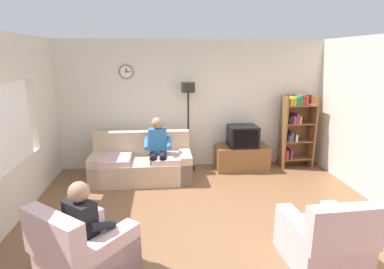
{
  "coord_description": "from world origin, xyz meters",
  "views": [
    {
      "loc": [
        -0.66,
        -3.88,
        2.37
      ],
      "look_at": [
        -0.16,
        1.16,
        1.07
      ],
      "focal_mm": 28.87,
      "sensor_mm": 36.0,
      "label": 1
    }
  ],
  "objects_px": {
    "bookshelf": "(295,128)",
    "armchair_near_window": "(84,253)",
    "couch": "(142,164)",
    "person_in_left_armchair": "(89,224)",
    "floor_lamp": "(188,102)",
    "armchair_near_bookshelf": "(324,242)",
    "person_on_couch": "(158,146)",
    "tv_stand": "(242,157)",
    "tv": "(243,136)"
  },
  "relations": [
    {
      "from": "bookshelf",
      "to": "armchair_near_window",
      "type": "xyz_separation_m",
      "value": [
        -3.73,
        -3.18,
        -0.57
      ]
    },
    {
      "from": "couch",
      "to": "person_in_left_armchair",
      "type": "bearing_deg",
      "value": -98.68
    },
    {
      "from": "couch",
      "to": "floor_lamp",
      "type": "xyz_separation_m",
      "value": [
        0.95,
        0.48,
        1.14
      ]
    },
    {
      "from": "armchair_near_bookshelf",
      "to": "person_in_left_armchair",
      "type": "xyz_separation_m",
      "value": [
        -2.64,
        0.12,
        0.32
      ]
    },
    {
      "from": "couch",
      "to": "armchair_near_window",
      "type": "distance_m",
      "value": 2.77
    },
    {
      "from": "bookshelf",
      "to": "person_on_couch",
      "type": "bearing_deg",
      "value": -169.28
    },
    {
      "from": "tv_stand",
      "to": "armchair_near_bookshelf",
      "type": "height_order",
      "value": "armchair_near_bookshelf"
    },
    {
      "from": "tv_stand",
      "to": "tv",
      "type": "xyz_separation_m",
      "value": [
        0.0,
        -0.02,
        0.48
      ]
    },
    {
      "from": "person_on_couch",
      "to": "armchair_near_bookshelf",
      "type": "bearing_deg",
      "value": -54.53
    },
    {
      "from": "person_on_couch",
      "to": "person_in_left_armchair",
      "type": "distance_m",
      "value": 2.66
    },
    {
      "from": "couch",
      "to": "person_on_couch",
      "type": "distance_m",
      "value": 0.51
    },
    {
      "from": "tv",
      "to": "armchair_near_bookshelf",
      "type": "xyz_separation_m",
      "value": [
        0.14,
        -3.14,
        -0.44
      ]
    },
    {
      "from": "armchair_near_window",
      "to": "person_in_left_armchair",
      "type": "bearing_deg",
      "value": 50.59
    },
    {
      "from": "couch",
      "to": "tv_stand",
      "type": "xyz_separation_m",
      "value": [
        2.09,
        0.38,
        -0.06
      ]
    },
    {
      "from": "couch",
      "to": "tv",
      "type": "relative_size",
      "value": 3.17
    },
    {
      "from": "tv_stand",
      "to": "person_on_couch",
      "type": "bearing_deg",
      "value": -164.58
    },
    {
      "from": "armchair_near_window",
      "to": "bookshelf",
      "type": "bearing_deg",
      "value": 40.45
    },
    {
      "from": "tv",
      "to": "floor_lamp",
      "type": "xyz_separation_m",
      "value": [
        -1.14,
        0.12,
        0.72
      ]
    },
    {
      "from": "armchair_near_bookshelf",
      "to": "bookshelf",
      "type": "bearing_deg",
      "value": 72.24
    },
    {
      "from": "person_on_couch",
      "to": "armchair_near_window",
      "type": "bearing_deg",
      "value": -106.68
    },
    {
      "from": "floor_lamp",
      "to": "armchair_near_bookshelf",
      "type": "xyz_separation_m",
      "value": [
        1.27,
        -3.26,
        -1.16
      ]
    },
    {
      "from": "tv_stand",
      "to": "armchair_near_bookshelf",
      "type": "distance_m",
      "value": 3.17
    },
    {
      "from": "bookshelf",
      "to": "tv",
      "type": "bearing_deg",
      "value": -175.43
    },
    {
      "from": "person_on_couch",
      "to": "tv",
      "type": "bearing_deg",
      "value": 14.68
    },
    {
      "from": "floor_lamp",
      "to": "person_in_left_armchair",
      "type": "bearing_deg",
      "value": -113.44
    },
    {
      "from": "bookshelf",
      "to": "person_on_couch",
      "type": "height_order",
      "value": "bookshelf"
    },
    {
      "from": "armchair_near_window",
      "to": "armchair_near_bookshelf",
      "type": "relative_size",
      "value": 1.3
    },
    {
      "from": "bookshelf",
      "to": "armchair_near_bookshelf",
      "type": "height_order",
      "value": "bookshelf"
    },
    {
      "from": "bookshelf",
      "to": "armchair_near_bookshelf",
      "type": "bearing_deg",
      "value": -107.76
    },
    {
      "from": "armchair_near_bookshelf",
      "to": "person_on_couch",
      "type": "distance_m",
      "value": 3.31
    },
    {
      "from": "couch",
      "to": "person_in_left_armchair",
      "type": "distance_m",
      "value": 2.71
    },
    {
      "from": "tv_stand",
      "to": "tv",
      "type": "height_order",
      "value": "tv"
    },
    {
      "from": "floor_lamp",
      "to": "tv",
      "type": "bearing_deg",
      "value": -6.2
    },
    {
      "from": "bookshelf",
      "to": "person_on_couch",
      "type": "distance_m",
      "value": 3.0
    },
    {
      "from": "tv_stand",
      "to": "armchair_near_window",
      "type": "distance_m",
      "value": 4.02
    },
    {
      "from": "bookshelf",
      "to": "armchair_near_window",
      "type": "height_order",
      "value": "bookshelf"
    },
    {
      "from": "couch",
      "to": "armchair_near_window",
      "type": "bearing_deg",
      "value": -99.63
    },
    {
      "from": "person_on_couch",
      "to": "person_in_left_armchair",
      "type": "height_order",
      "value": "person_on_couch"
    },
    {
      "from": "tv_stand",
      "to": "bookshelf",
      "type": "xyz_separation_m",
      "value": [
        1.17,
        0.07,
        0.61
      ]
    },
    {
      "from": "couch",
      "to": "bookshelf",
      "type": "distance_m",
      "value": 3.34
    },
    {
      "from": "couch",
      "to": "tv",
      "type": "xyz_separation_m",
      "value": [
        2.09,
        0.35,
        0.42
      ]
    },
    {
      "from": "couch",
      "to": "armchair_near_window",
      "type": "relative_size",
      "value": 1.6
    },
    {
      "from": "armchair_near_window",
      "to": "armchair_near_bookshelf",
      "type": "height_order",
      "value": "same"
    },
    {
      "from": "tv",
      "to": "person_in_left_armchair",
      "type": "xyz_separation_m",
      "value": [
        -2.5,
        -3.02,
        -0.13
      ]
    },
    {
      "from": "tv",
      "to": "armchair_near_window",
      "type": "relative_size",
      "value": 0.51
    },
    {
      "from": "bookshelf",
      "to": "armchair_near_window",
      "type": "distance_m",
      "value": 4.93
    },
    {
      "from": "floor_lamp",
      "to": "person_on_couch",
      "type": "xyz_separation_m",
      "value": [
        -0.63,
        -0.59,
        -0.75
      ]
    },
    {
      "from": "armchair_near_window",
      "to": "person_in_left_armchair",
      "type": "distance_m",
      "value": 0.33
    },
    {
      "from": "bookshelf",
      "to": "person_in_left_armchair",
      "type": "bearing_deg",
      "value": -139.74
    },
    {
      "from": "tv",
      "to": "bookshelf",
      "type": "relative_size",
      "value": 0.38
    }
  ]
}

